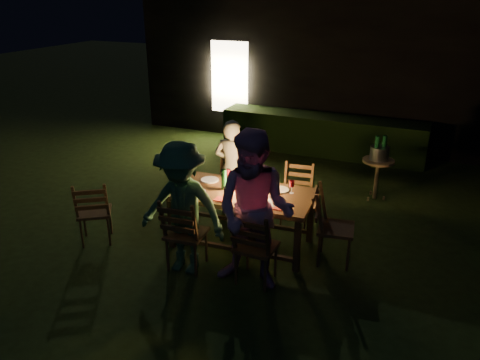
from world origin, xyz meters
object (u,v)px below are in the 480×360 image
at_px(lantern, 247,180).
at_px(bottle_bucket_a, 376,151).
at_px(chair_near_left, 186,245).
at_px(bottle_bucket_b, 383,150).
at_px(chair_near_right, 255,259).
at_px(chair_spare, 96,222).
at_px(chair_far_right, 295,208).
at_px(bottle_table, 224,179).
at_px(person_opp_right, 255,212).
at_px(side_table, 378,164).
at_px(person_house_side, 232,169).
at_px(person_opp_left, 182,209).
at_px(dining_table, 242,197).
at_px(ice_bucket, 379,153).
at_px(chair_end, 333,239).
at_px(chair_far_left, 231,196).

height_order(lantern, bottle_bucket_a, lantern).
height_order(chair_near_left, bottle_bucket_b, chair_near_left).
bearing_deg(chair_near_right, chair_spare, -179.86).
bearing_deg(chair_far_right, bottle_table, 40.33).
distance_m(chair_spare, person_opp_right, 2.44).
bearing_deg(person_opp_right, side_table, 69.56).
bearing_deg(bottle_bucket_a, person_house_side, -143.18).
bearing_deg(bottle_bucket_b, bottle_bucket_a, -141.34).
height_order(side_table, bottle_bucket_a, bottle_bucket_a).
height_order(chair_spare, bottle_bucket_a, bottle_bucket_a).
bearing_deg(side_table, chair_near_left, -121.28).
bearing_deg(side_table, person_opp_right, -107.29).
xyz_separation_m(person_opp_left, lantern, (0.45, 0.90, 0.10)).
distance_m(dining_table, person_opp_left, 0.94).
relative_size(chair_spare, ice_bucket, 3.21).
bearing_deg(bottle_bucket_b, chair_end, -96.77).
distance_m(chair_far_right, lantern, 1.09).
xyz_separation_m(dining_table, chair_far_right, (0.51, 0.80, -0.41)).
xyz_separation_m(dining_table, lantern, (0.05, 0.05, 0.23)).
bearing_deg(bottle_bucket_b, person_opp_left, -121.20).
relative_size(chair_far_right, side_table, 1.39).
bearing_deg(person_house_side, dining_table, 118.76).
distance_m(person_house_side, lantern, 0.94).
distance_m(chair_end, bottle_bucket_b, 2.30).
distance_m(person_opp_right, bottle_bucket_b, 3.24).
distance_m(person_opp_left, ice_bucket, 3.60).
xyz_separation_m(dining_table, bottle_table, (-0.25, -0.01, 0.22)).
bearing_deg(chair_far_right, dining_table, 50.91).
bearing_deg(side_table, chair_spare, -138.00).
xyz_separation_m(chair_end, bottle_table, (-1.48, -0.08, 0.61)).
bearing_deg(side_table, chair_far_right, -122.87).
height_order(dining_table, chair_end, chair_end).
bearing_deg(ice_bucket, chair_near_left, -121.28).
relative_size(lantern, ice_bucket, 1.17).
relative_size(chair_far_left, bottle_bucket_b, 3.30).
distance_m(chair_far_left, chair_end, 1.85).
bearing_deg(chair_end, ice_bucket, 166.27).
distance_m(chair_spare, side_table, 4.44).
relative_size(bottle_table, ice_bucket, 0.93).
distance_m(chair_far_right, person_house_side, 1.10).
xyz_separation_m(chair_near_right, person_house_side, (-0.98, 1.54, 0.45)).
xyz_separation_m(person_house_side, ice_bucket, (1.94, 1.45, 0.04)).
bearing_deg(person_house_side, person_opp_right, 118.76).
bearing_deg(chair_near_left, lantern, 56.73).
height_order(person_house_side, person_opp_right, person_opp_right).
relative_size(chair_near_left, ice_bucket, 3.39).
bearing_deg(chair_near_left, chair_spare, 171.93).
relative_size(bottle_table, side_table, 0.41).
bearing_deg(dining_table, bottle_bucket_a, 54.61).
bearing_deg(side_table, chair_near_right, -107.63).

